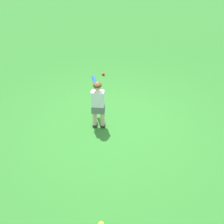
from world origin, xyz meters
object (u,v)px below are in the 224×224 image
object	(u,v)px
child_batter	(98,100)
play_ball_near_batter	(101,224)
play_ball_far_right	(103,74)
play_ball_behind_batter	(99,103)

from	to	relation	value
child_batter	play_ball_near_batter	xyz separation A→B (m)	(2.15, 0.87, -0.60)
play_ball_near_batter	play_ball_far_right	distance (m)	4.70
play_ball_behind_batter	play_ball_far_right	size ratio (longest dim) A/B	0.92
play_ball_near_batter	play_ball_behind_batter	distance (m)	3.13
play_ball_near_batter	play_ball_behind_batter	size ratio (longest dim) A/B	1.18
play_ball_behind_batter	child_batter	bearing A→B (deg)	20.43
child_batter	play_ball_near_batter	bearing A→B (deg)	22.15
play_ball_near_batter	play_ball_far_right	bearing A→B (deg)	-159.89
child_batter	play_ball_far_right	xyz separation A→B (m)	(-2.26, -0.74, -0.61)
child_batter	play_ball_behind_batter	size ratio (longest dim) A/B	13.86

